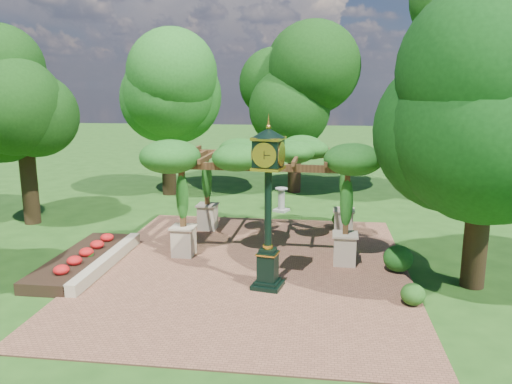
# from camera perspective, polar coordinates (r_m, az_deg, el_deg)

# --- Properties ---
(ground) EXTENTS (120.00, 120.00, 0.00)m
(ground) POSITION_cam_1_polar(r_m,az_deg,el_deg) (15.36, -1.22, -10.01)
(ground) COLOR #1E4714
(ground) RESTS_ON ground
(brick_plaza) EXTENTS (10.00, 12.00, 0.04)m
(brick_plaza) POSITION_cam_1_polar(r_m,az_deg,el_deg) (16.28, -0.69, -8.63)
(brick_plaza) COLOR brown
(brick_plaza) RESTS_ON ground
(border_wall) EXTENTS (0.35, 5.00, 0.40)m
(border_wall) POSITION_cam_1_polar(r_m,az_deg,el_deg) (17.00, -16.62, -7.59)
(border_wall) COLOR #C6B793
(border_wall) RESTS_ON ground
(flower_bed) EXTENTS (1.50, 5.00, 0.36)m
(flower_bed) POSITION_cam_1_polar(r_m,az_deg,el_deg) (17.39, -19.35, -7.41)
(flower_bed) COLOR red
(flower_bed) RESTS_ON ground
(pedestal_clock) EXTENTS (1.09, 1.09, 4.71)m
(pedestal_clock) POSITION_cam_1_polar(r_m,az_deg,el_deg) (13.92, 1.39, -0.22)
(pedestal_clock) COLOR black
(pedestal_clock) RESTS_ON brick_plaza
(pergola) EXTENTS (6.43, 4.15, 3.98)m
(pergola) POSITION_cam_1_polar(r_m,az_deg,el_deg) (17.75, 1.50, 3.93)
(pergola) COLOR #BEAC8D
(pergola) RESTS_ON brick_plaza
(sundial) EXTENTS (0.81, 0.81, 1.12)m
(sundial) POSITION_cam_1_polar(r_m,az_deg,el_deg) (23.29, 2.92, -1.04)
(sundial) COLOR #9B9B93
(sundial) RESTS_ON ground
(shrub_front) EXTENTS (0.84, 0.84, 0.59)m
(shrub_front) POSITION_cam_1_polar(r_m,az_deg,el_deg) (14.18, 17.49, -11.09)
(shrub_front) COLOR #204F16
(shrub_front) RESTS_ON brick_plaza
(shrub_mid) EXTENTS (1.08, 1.08, 0.83)m
(shrub_mid) POSITION_cam_1_polar(r_m,az_deg,el_deg) (16.41, 15.95, -7.33)
(shrub_mid) COLOR #174C15
(shrub_mid) RESTS_ON brick_plaza
(shrub_back) EXTENTS (0.93, 0.93, 0.72)m
(shrub_back) POSITION_cam_1_polar(r_m,az_deg,el_deg) (20.71, 9.79, -3.13)
(shrub_back) COLOR #2B631C
(shrub_back) RESTS_ON brick_plaza
(tree_west_near) EXTENTS (3.87, 3.87, 8.23)m
(tree_west_near) POSITION_cam_1_polar(r_m,az_deg,el_deg) (22.73, -25.35, 10.59)
(tree_west_near) COLOR #322314
(tree_west_near) RESTS_ON ground
(tree_west_far) EXTENTS (4.72, 4.72, 8.80)m
(tree_west_far) POSITION_cam_1_polar(r_m,az_deg,el_deg) (26.84, -10.30, 12.46)
(tree_west_far) COLOR black
(tree_west_far) RESTS_ON ground
(tree_north) EXTENTS (4.77, 4.77, 8.23)m
(tree_north) POSITION_cam_1_polar(r_m,az_deg,el_deg) (27.09, 4.56, 11.79)
(tree_north) COLOR #331D14
(tree_north) RESTS_ON ground
(tree_east_far) EXTENTS (5.10, 5.10, 12.03)m
(tree_east_far) POSITION_cam_1_polar(r_m,az_deg,el_deg) (25.54, 25.29, 16.53)
(tree_east_far) COLOR #2E2112
(tree_east_far) RESTS_ON ground
(tree_east_near) EXTENTS (4.93, 4.93, 7.56)m
(tree_east_near) POSITION_cam_1_polar(r_m,az_deg,el_deg) (15.18, 25.05, 8.78)
(tree_east_near) COLOR #372616
(tree_east_near) RESTS_ON ground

